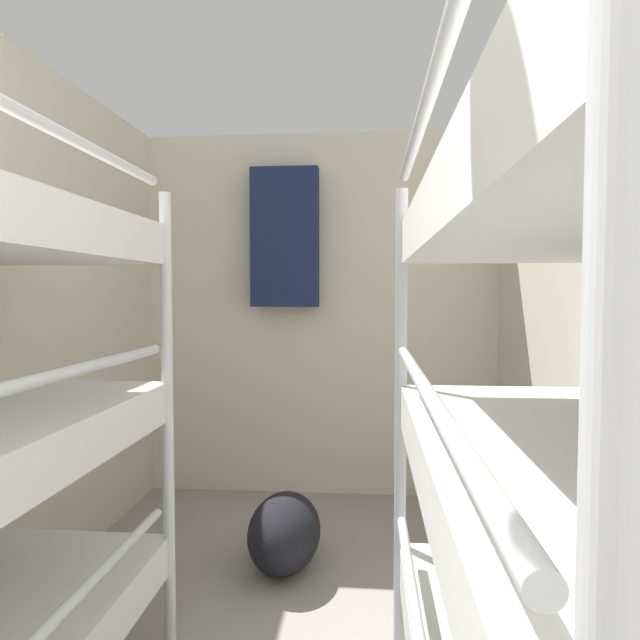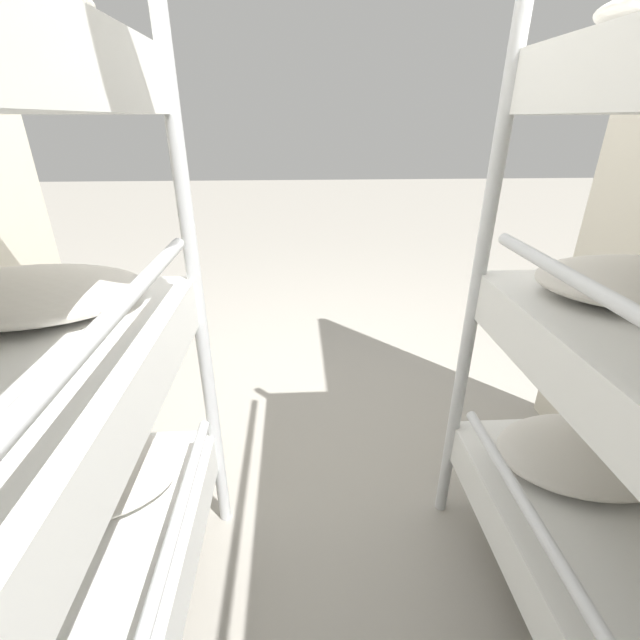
% 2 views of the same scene
% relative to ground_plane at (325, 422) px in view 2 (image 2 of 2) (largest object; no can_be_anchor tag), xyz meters
% --- Properties ---
extents(ground_plane, '(20.00, 20.00, 0.00)m').
position_rel_ground_plane_xyz_m(ground_plane, '(0.00, 0.00, 0.00)').
color(ground_plane, gray).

